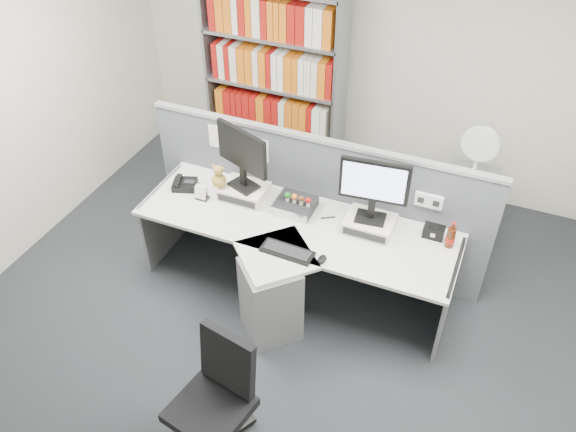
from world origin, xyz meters
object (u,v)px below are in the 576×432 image
at_px(desk, 285,265).
at_px(keyboard, 287,251).
at_px(filing_cabinet, 464,211).
at_px(office_chair, 217,397).
at_px(mouse, 322,259).
at_px(shelving_unit, 275,87).
at_px(monitor_left, 242,154).
at_px(desktop_pc, 295,205).
at_px(monitor_right, 374,186).
at_px(desk_phone, 184,184).
at_px(cola_bottle, 450,237).
at_px(desk_calendar, 202,193).
at_px(speaker, 434,232).
at_px(desk_fan, 480,147).

xyz_separation_m(desk, keyboard, (0.07, -0.13, 0.28)).
height_order(filing_cabinet, office_chair, office_chair).
height_order(keyboard, mouse, mouse).
xyz_separation_m(shelving_unit, filing_cabinet, (2.10, -0.45, -0.63)).
height_order(monitor_left, desktop_pc, monitor_left).
xyz_separation_m(monitor_right, desk_phone, (-1.63, -0.09, -0.39)).
relative_size(shelving_unit, filing_cabinet, 2.86).
relative_size(monitor_right, cola_bottle, 2.32).
bearing_deg(cola_bottle, desk_phone, -176.70).
height_order(desk_calendar, speaker, desk_calendar).
bearing_deg(speaker, desk_phone, -174.96).
relative_size(monitor_right, speaker, 3.33).
xyz_separation_m(desk, desk_calendar, (-0.85, 0.21, 0.32)).
bearing_deg(desk_phone, office_chair, -54.17).
bearing_deg(keyboard, office_chair, -88.89).
height_order(desk, speaker, speaker).
relative_size(desktop_pc, desk_calendar, 2.42).
relative_size(desk_calendar, speaker, 0.81).
height_order(monitor_left, desk_phone, monitor_left).
bearing_deg(office_chair, desk_calendar, 121.65).
relative_size(desk, desk_calendar, 19.93).
bearing_deg(office_chair, desk_phone, 125.83).
height_order(desktop_pc, cola_bottle, cola_bottle).
distance_m(desk_calendar, office_chair, 1.82).
bearing_deg(desk_phone, shelving_unit, 83.62).
distance_m(mouse, desk_fan, 1.76).
height_order(monitor_left, desk_fan, monitor_left).
xyz_separation_m(keyboard, speaker, (0.98, 0.61, 0.04)).
bearing_deg(desk_fan, desk_calendar, -149.93).
bearing_deg(monitor_left, speaker, 3.52).
xyz_separation_m(desktop_pc, keyboard, (0.15, -0.51, -0.03)).
bearing_deg(filing_cabinet, desk_calendar, -149.92).
xyz_separation_m(speaker, filing_cabinet, (0.15, 0.92, -0.42)).
relative_size(speaker, cola_bottle, 0.70).
height_order(desk_phone, shelving_unit, shelving_unit).
distance_m(desk, speaker, 1.20).
bearing_deg(speaker, mouse, -140.05).
bearing_deg(cola_bottle, desktop_pc, -178.06).
distance_m(mouse, desk_calendar, 1.24).
bearing_deg(monitor_left, monitor_right, -0.01).
xyz_separation_m(monitor_left, mouse, (0.88, -0.49, -0.41)).
xyz_separation_m(desktop_pc, office_chair, (0.17, -1.70, -0.25)).
bearing_deg(shelving_unit, monitor_left, -76.18).
xyz_separation_m(monitor_left, monitor_right, (1.10, -0.00, -0.01)).
distance_m(desk, desk_calendar, 0.93).
height_order(speaker, filing_cabinet, speaker).
distance_m(desk, cola_bottle, 1.30).
relative_size(desktop_pc, keyboard, 0.76).
xyz_separation_m(desk, desk_fan, (1.20, 1.40, 0.59)).
height_order(desk_phone, desk_fan, desk_fan).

